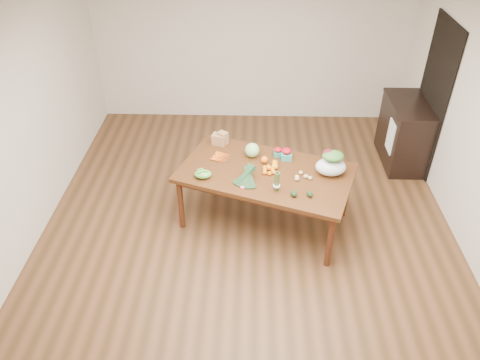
{
  "coord_description": "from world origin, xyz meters",
  "views": [
    {
      "loc": [
        0.03,
        -4.27,
        3.85
      ],
      "look_at": [
        -0.09,
        0.0,
        0.77
      ],
      "focal_mm": 35.0,
      "sensor_mm": 36.0,
      "label": 1
    }
  ],
  "objects_px": {
    "cabbage": "(252,150)",
    "dining_table": "(265,197)",
    "cabinet": "(404,133)",
    "paper_bag": "(219,138)",
    "mandarin_cluster": "(269,169)",
    "salad_bag": "(331,164)",
    "kale_bunch": "(246,177)",
    "asparagus_bundle": "(277,181)"
  },
  "relations": [
    {
      "from": "cabinet",
      "to": "cabbage",
      "type": "height_order",
      "value": "cabinet"
    },
    {
      "from": "paper_bag",
      "to": "asparagus_bundle",
      "type": "bearing_deg",
      "value": -54.37
    },
    {
      "from": "cabinet",
      "to": "kale_bunch",
      "type": "distance_m",
      "value": 2.82
    },
    {
      "from": "dining_table",
      "to": "kale_bunch",
      "type": "bearing_deg",
      "value": -113.96
    },
    {
      "from": "dining_table",
      "to": "salad_bag",
      "type": "bearing_deg",
      "value": 17.07
    },
    {
      "from": "paper_bag",
      "to": "mandarin_cluster",
      "type": "bearing_deg",
      "value": -44.35
    },
    {
      "from": "cabinet",
      "to": "paper_bag",
      "type": "distance_m",
      "value": 2.75
    },
    {
      "from": "mandarin_cluster",
      "to": "asparagus_bundle",
      "type": "xyz_separation_m",
      "value": [
        0.07,
        -0.36,
        0.08
      ]
    },
    {
      "from": "cabinet",
      "to": "paper_bag",
      "type": "height_order",
      "value": "cabinet"
    },
    {
      "from": "mandarin_cluster",
      "to": "kale_bunch",
      "type": "height_order",
      "value": "kale_bunch"
    },
    {
      "from": "dining_table",
      "to": "cabbage",
      "type": "relative_size",
      "value": 11.16
    },
    {
      "from": "cabbage",
      "to": "kale_bunch",
      "type": "height_order",
      "value": "cabbage"
    },
    {
      "from": "paper_bag",
      "to": "mandarin_cluster",
      "type": "relative_size",
      "value": 1.29
    },
    {
      "from": "mandarin_cluster",
      "to": "kale_bunch",
      "type": "relative_size",
      "value": 0.45
    },
    {
      "from": "cabinet",
      "to": "cabbage",
      "type": "xyz_separation_m",
      "value": [
        -2.18,
        -1.11,
        0.37
      ]
    },
    {
      "from": "cabinet",
      "to": "paper_bag",
      "type": "xyz_separation_m",
      "value": [
        -2.6,
        -0.84,
        0.36
      ]
    },
    {
      "from": "cabbage",
      "to": "mandarin_cluster",
      "type": "relative_size",
      "value": 0.98
    },
    {
      "from": "kale_bunch",
      "to": "mandarin_cluster",
      "type": "bearing_deg",
      "value": 61.18
    },
    {
      "from": "mandarin_cluster",
      "to": "kale_bunch",
      "type": "bearing_deg",
      "value": -138.29
    },
    {
      "from": "dining_table",
      "to": "kale_bunch",
      "type": "relative_size",
      "value": 4.91
    },
    {
      "from": "cabinet",
      "to": "asparagus_bundle",
      "type": "relative_size",
      "value": 4.08
    },
    {
      "from": "cabinet",
      "to": "cabbage",
      "type": "bearing_deg",
      "value": -152.9
    },
    {
      "from": "cabinet",
      "to": "paper_bag",
      "type": "relative_size",
      "value": 4.39
    },
    {
      "from": "cabinet",
      "to": "paper_bag",
      "type": "bearing_deg",
      "value": -162.16
    },
    {
      "from": "paper_bag",
      "to": "cabinet",
      "type": "bearing_deg",
      "value": 17.84
    },
    {
      "from": "paper_bag",
      "to": "salad_bag",
      "type": "distance_m",
      "value": 1.46
    },
    {
      "from": "paper_bag",
      "to": "kale_bunch",
      "type": "height_order",
      "value": "paper_bag"
    },
    {
      "from": "cabbage",
      "to": "salad_bag",
      "type": "distance_m",
      "value": 0.97
    },
    {
      "from": "dining_table",
      "to": "salad_bag",
      "type": "distance_m",
      "value": 0.9
    },
    {
      "from": "cabbage",
      "to": "asparagus_bundle",
      "type": "distance_m",
      "value": 0.74
    },
    {
      "from": "salad_bag",
      "to": "mandarin_cluster",
      "type": "bearing_deg",
      "value": 177.95
    },
    {
      "from": "dining_table",
      "to": "cabinet",
      "type": "distance_m",
      "value": 2.47
    },
    {
      "from": "dining_table",
      "to": "paper_bag",
      "type": "distance_m",
      "value": 0.95
    },
    {
      "from": "kale_bunch",
      "to": "cabinet",
      "type": "bearing_deg",
      "value": 56.18
    },
    {
      "from": "cabbage",
      "to": "salad_bag",
      "type": "height_order",
      "value": "salad_bag"
    },
    {
      "from": "kale_bunch",
      "to": "cabbage",
      "type": "bearing_deg",
      "value": 102.55
    },
    {
      "from": "dining_table",
      "to": "cabbage",
      "type": "xyz_separation_m",
      "value": [
        -0.16,
        0.32,
        0.46
      ]
    },
    {
      "from": "paper_bag",
      "to": "kale_bunch",
      "type": "bearing_deg",
      "value": -67.41
    },
    {
      "from": "paper_bag",
      "to": "kale_bunch",
      "type": "xyz_separation_m",
      "value": [
        0.35,
        -0.84,
        -0.0
      ]
    },
    {
      "from": "cabbage",
      "to": "dining_table",
      "type": "bearing_deg",
      "value": -62.87
    },
    {
      "from": "cabinet",
      "to": "kale_bunch",
      "type": "relative_size",
      "value": 2.55
    },
    {
      "from": "kale_bunch",
      "to": "salad_bag",
      "type": "height_order",
      "value": "salad_bag"
    }
  ]
}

